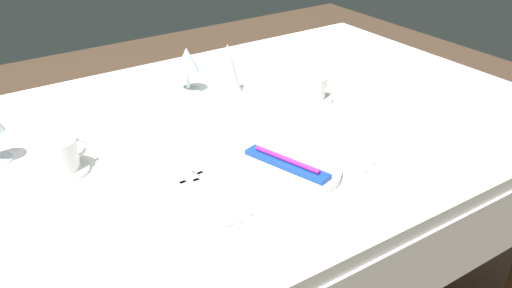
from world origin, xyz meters
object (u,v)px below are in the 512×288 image
Objects in this scene: dinner_plate at (286,170)px; fork_inner at (210,194)px; coffee_cup_left at (59,154)px; spoon_dessert at (343,139)px; fork_salad at (198,196)px; dinner_knife at (334,152)px; spoon_tea at (354,136)px; wine_glass_left at (187,62)px; coffee_cup_right at (312,87)px; spoon_soup at (333,142)px; toothbrush_package at (287,163)px; fork_outer at (217,187)px; napkin_folded at (228,68)px.

fork_inner is at bearing 174.06° from dinner_plate.
spoon_dessert is at bearing -20.86° from coffee_cup_left.
dinner_plate is at bearing -6.87° from fork_salad.
dinner_knife is 1.13× the size of spoon_tea.
spoon_tea is (0.03, -0.00, 0.00)m from spoon_dessert.
dinner_plate is 2.17× the size of coffee_cup_left.
spoon_tea reaches higher than fork_inner.
coffee_cup_right is at bearing -44.97° from wine_glass_left.
dinner_knife is at bearing -148.47° from spoon_dessert.
coffee_cup_left is (-0.59, 0.24, 0.04)m from spoon_soup.
coffee_cup_right is (0.30, 0.28, 0.03)m from dinner_plate.
fork_inner is 1.07× the size of spoon_tea.
toothbrush_package is at bearing -164.65° from spoon_soup.
fork_outer is at bearing 10.51° from fork_salad.
spoon_soup is 0.26m from coffee_cup_right.
spoon_soup is (0.18, 0.05, -0.02)m from toothbrush_package.
fork_outer is at bearing 30.44° from fork_inner.
spoon_dessert is (0.06, 0.04, 0.00)m from dinner_knife.
dinner_plate is 0.41m from coffee_cup_right.
coffee_cup_right reaches higher than toothbrush_package.
fork_inner is at bearing 174.06° from toothbrush_package.
coffee_cup_right is at bearing 69.27° from spoon_dessert.
fork_inner is 0.36m from spoon_soup.
spoon_tea is (0.24, 0.05, -0.01)m from dinner_plate.
fork_inner is 0.57m from wine_glass_left.
dinner_plate is 0.54m from wine_glass_left.
coffee_cup_right is at bearing 28.40° from fork_outer.
spoon_soup is at bearing 3.55° from fork_salad.
coffee_cup_right is at bearing 43.30° from toothbrush_package.
dinner_knife is (0.33, -0.01, 0.00)m from fork_inner.
fork_inner is at bearing -176.15° from spoon_tea.
fork_salad is 0.33m from coffee_cup_left.
fork_outer is at bearing -178.08° from spoon_tea.
fork_salad is 0.57m from wine_glass_left.
wine_glass_left is at bearing 105.69° from spoon_soup.
wine_glass_left is (0.22, 0.52, 0.09)m from fork_inner.
spoon_soup is (0.36, 0.03, 0.00)m from fork_inner.
spoon_dessert is at bearing 2.44° from fork_outer.
fork_salad is 1.50× the size of napkin_folded.
wine_glass_left reaches higher than fork_inner.
dinner_knife is 0.07m from spoon_dessert.
dinner_plate is at bearing -166.59° from spoon_dessert.
fork_inner is 0.55m from coffee_cup_right.
toothbrush_package is 0.50m from coffee_cup_left.
dinner_plate is 1.12× the size of spoon_soup.
toothbrush_package is 0.92× the size of fork_outer.
coffee_cup_right is at bearing 28.51° from fork_inner.
fork_outer is at bearing -44.94° from coffee_cup_left.
fork_outer is 1.13× the size of spoon_tea.
wine_glass_left reaches higher than coffee_cup_left.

